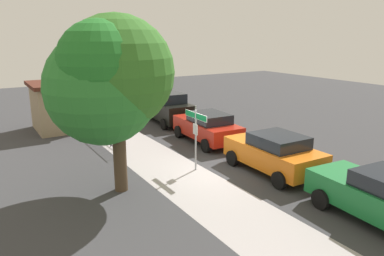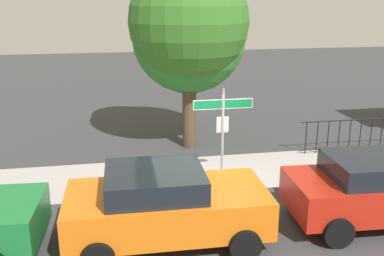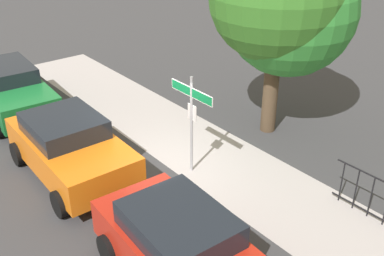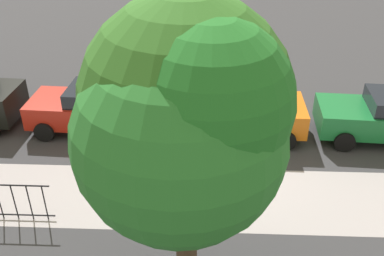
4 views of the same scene
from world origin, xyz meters
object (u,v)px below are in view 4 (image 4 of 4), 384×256
at_px(shade_tree, 188,117).
at_px(car_orange, 242,111).
at_px(street_sign, 181,121).
at_px(car_red, 95,108).

relative_size(shade_tree, car_orange, 1.47).
bearing_deg(car_orange, street_sign, 55.02).
bearing_deg(car_red, car_orange, -177.68).
height_order(car_orange, car_red, car_orange).
height_order(shade_tree, car_orange, shade_tree).
distance_m(shade_tree, car_orange, 6.97).
height_order(shade_tree, car_red, shade_tree).
distance_m(street_sign, car_orange, 3.24).
height_order(street_sign, shade_tree, shade_tree).
distance_m(shade_tree, car_red, 7.64).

